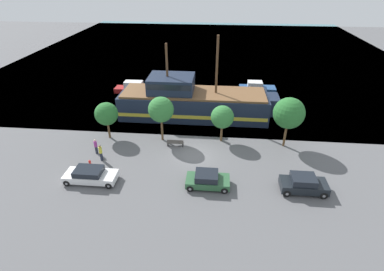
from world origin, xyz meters
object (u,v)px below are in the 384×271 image
object	(u,v)px
moored_boat_dockside	(257,88)
pedestrian_walking_far	(101,153)
parked_car_curb_rear	(303,184)
moored_boat_outer	(136,88)
pirate_ship	(192,101)
pedestrian_walking_near	(96,146)
bench_promenade_east	(175,143)
parked_car_curb_front	(90,175)
parked_car_curb_mid	(207,180)
fire_hydrant	(90,163)

from	to	relation	value
moored_boat_dockside	pedestrian_walking_far	size ratio (longest dim) A/B	3.14
moored_boat_dockside	parked_car_curb_rear	world-z (taller)	moored_boat_dockside
moored_boat_outer	pirate_ship	bearing A→B (deg)	-38.80
parked_car_curb_rear	pedestrian_walking_near	xyz separation A→B (m)	(-20.13, 4.22, 0.09)
pirate_ship	pedestrian_walking_far	size ratio (longest dim) A/B	11.28
parked_car_curb_rear	bench_promenade_east	distance (m)	13.69
parked_car_curb_front	bench_promenade_east	world-z (taller)	parked_car_curb_front
parked_car_curb_front	bench_promenade_east	distance (m)	9.58
pirate_ship	pedestrian_walking_far	xyz separation A→B (m)	(-8.16, -11.22, -1.09)
parked_car_curb_mid	parked_car_curb_rear	xyz separation A→B (m)	(8.31, 0.07, 0.07)
moored_boat_dockside	parked_car_curb_front	size ratio (longest dim) A/B	1.18
bench_promenade_east	moored_boat_dockside	bearing A→B (deg)	59.39
moored_boat_outer	parked_car_curb_rear	bearing A→B (deg)	-46.91
moored_boat_dockside	fire_hydrant	world-z (taller)	moored_boat_dockside
pedestrian_walking_near	parked_car_curb_rear	bearing A→B (deg)	-11.85
parked_car_curb_mid	parked_car_curb_rear	size ratio (longest dim) A/B	0.97
pirate_ship	fire_hydrant	xyz separation A→B (m)	(-8.87, -12.45, -1.58)
fire_hydrant	pedestrian_walking_near	size ratio (longest dim) A/B	0.46
parked_car_curb_rear	pedestrian_walking_far	bearing A→B (deg)	171.00
parked_car_curb_front	pedestrian_walking_far	distance (m)	3.41
moored_boat_outer	pedestrian_walking_far	distance (m)	18.83
moored_boat_outer	pedestrian_walking_far	world-z (taller)	pedestrian_walking_far
moored_boat_outer	parked_car_curb_rear	xyz separation A→B (m)	(20.41, -21.82, 0.13)
parked_car_curb_front	pedestrian_walking_far	world-z (taller)	pedestrian_walking_far
pedestrian_walking_far	bench_promenade_east	bearing A→B (deg)	25.34
parked_car_curb_front	fire_hydrant	distance (m)	2.38
moored_boat_dockside	pedestrian_walking_far	bearing A→B (deg)	-129.85
pedestrian_walking_near	pedestrian_walking_far	distance (m)	1.53
parked_car_curb_front	pedestrian_walking_near	world-z (taller)	pedestrian_walking_near
parked_car_curb_mid	pedestrian_walking_near	distance (m)	12.58
parked_car_curb_front	parked_car_curb_mid	size ratio (longest dim) A/B	1.22
parked_car_curb_rear	fire_hydrant	distance (m)	19.96
parked_car_curb_front	pedestrian_walking_near	xyz separation A→B (m)	(-1.21, 4.59, 0.18)
parked_car_curb_rear	bench_promenade_east	world-z (taller)	parked_car_curb_rear
parked_car_curb_mid	pedestrian_walking_near	size ratio (longest dim) A/B	2.30
moored_boat_outer	parked_car_curb_front	xyz separation A→B (m)	(1.49, -22.18, 0.04)
pirate_ship	moored_boat_dockside	bearing A→B (deg)	46.17
bench_promenade_east	pedestrian_walking_far	bearing A→B (deg)	-154.66
parked_car_curb_front	parked_car_curb_mid	world-z (taller)	parked_car_curb_mid
parked_car_curb_mid	pedestrian_walking_near	bearing A→B (deg)	160.02
bench_promenade_east	moored_boat_outer	bearing A→B (deg)	118.25
parked_car_curb_rear	fire_hydrant	xyz separation A→B (m)	(-19.87, 1.80, -0.35)
moored_boat_dockside	parked_car_curb_mid	distance (m)	24.87
parked_car_curb_mid	parked_car_curb_front	bearing A→B (deg)	-178.44
parked_car_curb_front	moored_boat_outer	bearing A→B (deg)	93.84
moored_boat_outer	pedestrian_walking_near	world-z (taller)	moored_boat_outer
pirate_ship	parked_car_curb_rear	size ratio (longest dim) A/B	5.04
moored_boat_dockside	parked_car_curb_mid	bearing A→B (deg)	-105.33
pirate_ship	pedestrian_walking_near	xyz separation A→B (m)	(-9.13, -10.03, -1.14)
pirate_ship	parked_car_curb_rear	bearing A→B (deg)	-52.33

